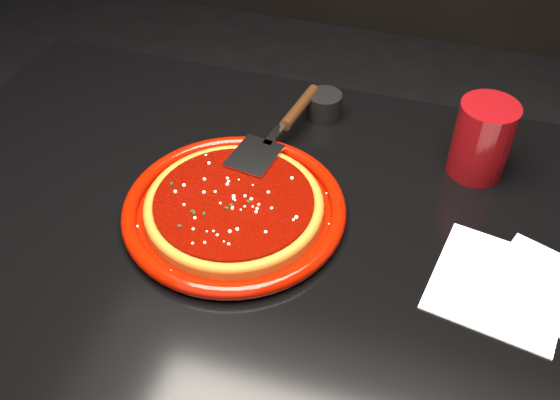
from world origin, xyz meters
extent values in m
cube|color=black|center=(0.00, 0.00, 0.38)|extent=(1.20, 0.80, 0.75)
cylinder|color=#700901|center=(-0.07, 0.03, 0.76)|extent=(0.36, 0.36, 0.02)
cylinder|color=#954A16|center=(-0.07, 0.03, 0.77)|extent=(0.29, 0.29, 0.01)
torus|color=#954A16|center=(-0.07, 0.03, 0.77)|extent=(0.29, 0.29, 0.02)
cylinder|color=#640500|center=(-0.07, 0.03, 0.78)|extent=(0.25, 0.25, 0.01)
cylinder|color=maroon|center=(0.25, 0.24, 0.81)|extent=(0.09, 0.09, 0.12)
cube|color=white|center=(0.30, 0.01, 0.75)|extent=(0.19, 0.19, 0.00)
cube|color=white|center=(0.36, 0.03, 0.75)|extent=(0.16, 0.17, 0.00)
cylinder|color=black|center=(-0.01, 0.30, 0.77)|extent=(0.07, 0.07, 0.05)
camera|label=1|loc=(0.18, -0.56, 1.40)|focal=40.00mm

